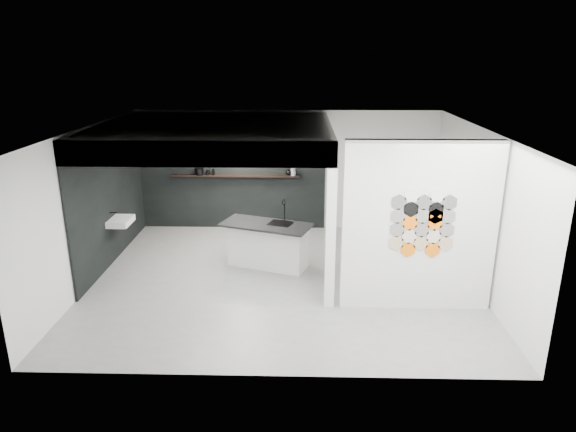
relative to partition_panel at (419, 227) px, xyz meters
The scene contains 17 objects.
floor 2.82m from the partition_panel, 155.80° to the left, with size 7.00×6.00×0.01m, color slate.
partition_panel is the anchor object (origin of this frame).
bay_clad_back 5.31m from the partition_panel, 131.60° to the left, with size 4.40×0.04×2.35m, color black.
bay_clad_left 6.04m from the partition_panel, 160.65° to the left, with size 0.04×4.00×2.35m, color black.
bulkhead 4.21m from the partition_panel, 150.43° to the left, with size 4.40×4.00×0.40m, color silver.
corner_column 1.42m from the partition_panel, behind, with size 0.16×0.16×2.35m, color silver.
fascia_beam 3.71m from the partition_panel, behind, with size 4.40×0.16×0.40m, color silver.
wall_basin 5.78m from the partition_panel, 161.77° to the left, with size 0.40×0.60×0.12m, color silver.
display_shelf 5.17m from the partition_panel, 131.55° to the left, with size 3.00×0.15×0.04m, color black.
kitchen_island 3.15m from the partition_panel, 147.21° to the left, with size 1.86×1.28×1.38m.
stockpot 5.76m from the partition_panel, 137.83° to the left, with size 0.20×0.20×0.16m, color black.
kettle 4.43m from the partition_panel, 119.35° to the left, with size 0.15×0.15×0.13m, color black.
glass_bowl 4.39m from the partition_panel, 118.23° to the left, with size 0.13×0.13×0.09m, color gray.
glass_vase 4.39m from the partition_panel, 118.23° to the left, with size 0.11×0.11×0.16m, color gray.
bottle_dark 5.51m from the partition_panel, 135.49° to the left, with size 0.05×0.05×0.14m, color black.
utensil_cup 5.61m from the partition_panel, 136.42° to the left, with size 0.08×0.08×0.10m, color black.
hex_tile_cluster 0.14m from the partition_panel, 68.73° to the right, with size 1.04×0.02×1.16m.
Camera 1 is at (0.34, -8.76, 4.07)m, focal length 32.00 mm.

